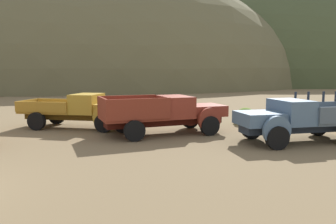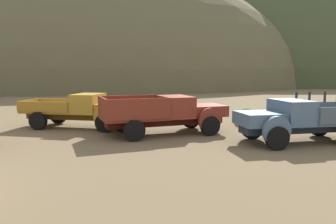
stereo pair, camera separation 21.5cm
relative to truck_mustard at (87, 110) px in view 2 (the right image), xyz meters
name	(u,v)px [view 2 (the right image)]	position (x,y,z in m)	size (l,w,h in m)	color
hill_far_right	(39,86)	(-21.94, 51.12, -0.99)	(109.25, 57.67, 51.07)	brown
hill_center	(268,83)	(31.10, 67.80, -0.99)	(99.03, 59.88, 51.09)	#424C2D
truck_mustard	(87,110)	(0.00, 0.00, 0.00)	(6.45, 3.34, 1.89)	#593D12
truck_rust_red	(173,113)	(4.67, -1.69, 0.03)	(6.54, 4.14, 1.91)	#42140D
truck_chalk_blue	(293,120)	(9.87, -3.88, 0.01)	(6.04, 3.32, 2.16)	#262D39
bush_front_left	(179,118)	(5.15, 2.04, -0.73)	(1.28, 1.30, 1.02)	#5B8E42
bush_near_barrel	(246,120)	(9.05, 1.07, -0.70)	(1.28, 1.20, 1.29)	olive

